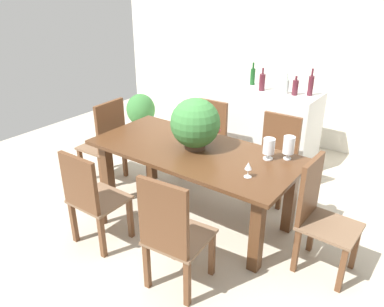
% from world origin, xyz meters
% --- Properties ---
extents(ground_plane, '(7.04, 7.04, 0.00)m').
position_xyz_m(ground_plane, '(0.00, 0.00, 0.00)').
color(ground_plane, '#BCB29E').
extents(back_wall, '(6.40, 0.10, 2.60)m').
position_xyz_m(back_wall, '(0.00, 2.60, 1.30)').
color(back_wall, silver).
rests_on(back_wall, ground).
extents(dining_table, '(2.05, 0.96, 0.76)m').
position_xyz_m(dining_table, '(0.00, 0.04, 0.64)').
color(dining_table, '#4C2D19').
rests_on(dining_table, ground).
extents(chair_far_right, '(0.48, 0.47, 0.92)m').
position_xyz_m(chair_far_right, '(0.46, 0.96, 0.51)').
color(chair_far_right, brown).
rests_on(chair_far_right, ground).
extents(chair_near_right, '(0.49, 0.50, 1.02)m').
position_xyz_m(chair_near_right, '(0.47, -0.89, 0.55)').
color(chair_near_right, brown).
rests_on(chair_near_right, ground).
extents(chair_foot_end, '(0.46, 0.42, 0.98)m').
position_xyz_m(chair_foot_end, '(1.26, 0.04, 0.53)').
color(chair_foot_end, brown).
rests_on(chair_foot_end, ground).
extents(chair_far_left, '(0.47, 0.49, 0.90)m').
position_xyz_m(chair_far_left, '(-0.46, 0.96, 0.50)').
color(chair_far_left, brown).
rests_on(chair_far_left, ground).
extents(chair_near_left, '(0.46, 0.43, 0.94)m').
position_xyz_m(chair_near_left, '(-0.46, -0.88, 0.52)').
color(chair_near_left, brown).
rests_on(chair_near_left, ground).
extents(chair_head_end, '(0.44, 0.48, 1.01)m').
position_xyz_m(chair_head_end, '(-1.26, 0.04, 0.55)').
color(chair_head_end, brown).
rests_on(chair_head_end, ground).
extents(flower_centerpiece, '(0.48, 0.48, 0.50)m').
position_xyz_m(flower_centerpiece, '(-0.01, 0.07, 1.01)').
color(flower_centerpiece, '#4C3828').
rests_on(flower_centerpiece, dining_table).
extents(crystal_vase_left, '(0.11, 0.11, 0.20)m').
position_xyz_m(crystal_vase_left, '(0.67, 0.27, 0.88)').
color(crystal_vase_left, silver).
rests_on(crystal_vase_left, dining_table).
extents(crystal_vase_center_near, '(0.10, 0.10, 0.22)m').
position_xyz_m(crystal_vase_center_near, '(0.81, 0.37, 0.89)').
color(crystal_vase_center_near, silver).
rests_on(crystal_vase_center_near, dining_table).
extents(wine_glass, '(0.06, 0.06, 0.14)m').
position_xyz_m(wine_glass, '(0.69, -0.14, 0.85)').
color(wine_glass, silver).
rests_on(wine_glass, dining_table).
extents(kitchen_counter, '(1.44, 0.64, 0.95)m').
position_xyz_m(kitchen_counter, '(-0.13, 1.78, 0.48)').
color(kitchen_counter, silver).
rests_on(kitchen_counter, ground).
extents(wine_bottle_tall, '(0.07, 0.07, 0.33)m').
position_xyz_m(wine_bottle_tall, '(0.46, 1.81, 1.08)').
color(wine_bottle_tall, '#511E28').
rests_on(wine_bottle_tall, kitchen_counter).
extents(wine_bottle_clear, '(0.06, 0.06, 0.30)m').
position_xyz_m(wine_bottle_clear, '(-0.35, 1.86, 1.07)').
color(wine_bottle_clear, '#194C1E').
rests_on(wine_bottle_clear, kitchen_counter).
extents(wine_bottle_amber, '(0.07, 0.07, 0.25)m').
position_xyz_m(wine_bottle_amber, '(0.19, 1.72, 1.05)').
color(wine_bottle_amber, '#B2BFB7').
rests_on(wine_bottle_amber, kitchen_counter).
extents(wine_bottle_green, '(0.07, 0.07, 0.24)m').
position_xyz_m(wine_bottle_green, '(0.30, 1.72, 1.05)').
color(wine_bottle_green, '#511E28').
rests_on(wine_bottle_green, kitchen_counter).
extents(wine_bottle_dark, '(0.08, 0.08, 0.29)m').
position_xyz_m(wine_bottle_dark, '(-0.12, 1.67, 1.06)').
color(wine_bottle_dark, '#511E28').
rests_on(wine_bottle_dark, kitchen_counter).
extents(potted_plant_floor, '(0.46, 0.46, 0.59)m').
position_xyz_m(potted_plant_floor, '(-2.13, 1.53, 0.32)').
color(potted_plant_floor, '#9E9384').
rests_on(potted_plant_floor, ground).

